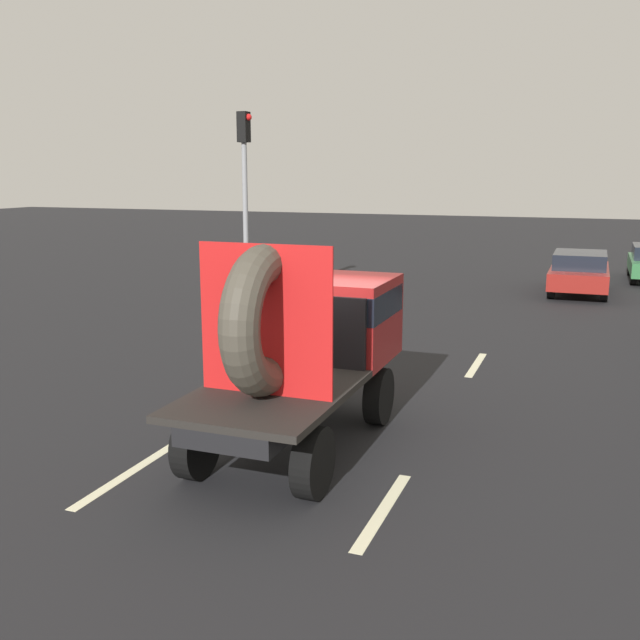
{
  "coord_description": "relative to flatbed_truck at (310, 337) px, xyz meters",
  "views": [
    {
      "loc": [
        4.23,
        -10.02,
        4.07
      ],
      "look_at": [
        0.25,
        0.43,
        1.78
      ],
      "focal_mm": 40.38,
      "sensor_mm": 36.0,
      "label": 1
    }
  ],
  "objects": [
    {
      "name": "flatbed_truck",
      "position": [
        0.0,
        0.0,
        0.0
      ],
      "size": [
        2.02,
        4.74,
        3.17
      ],
      "color": "black",
      "rests_on": "ground_plane"
    },
    {
      "name": "lane_dash_left_far",
      "position": [
        -1.79,
        5.39,
        -1.6
      ],
      "size": [
        0.16,
        2.41,
        0.01
      ],
      "primitive_type": "cube",
      "rotation": [
        0.0,
        0.0,
        1.57
      ],
      "color": "beige",
      "rests_on": "ground_plane"
    },
    {
      "name": "ground_plane",
      "position": [
        -0.25,
        0.02,
        -1.6
      ],
      "size": [
        120.0,
        120.0,
        0.0
      ],
      "primitive_type": "plane",
      "color": "black"
    },
    {
      "name": "lane_dash_right_near",
      "position": [
        1.79,
        -2.08,
        -1.6
      ],
      "size": [
        0.16,
        2.21,
        0.01
      ],
      "primitive_type": "cube",
      "rotation": [
        0.0,
        0.0,
        1.57
      ],
      "color": "beige",
      "rests_on": "ground_plane"
    },
    {
      "name": "traffic_light",
      "position": [
        -6.16,
        10.16,
        2.22
      ],
      "size": [
        0.42,
        0.36,
        5.88
      ],
      "color": "gray",
      "rests_on": "ground_plane"
    },
    {
      "name": "lane_dash_left_near",
      "position": [
        -1.79,
        -2.17,
        -1.6
      ],
      "size": [
        0.16,
        2.58,
        0.01
      ],
      "primitive_type": "cube",
      "rotation": [
        0.0,
        0.0,
        1.57
      ],
      "color": "beige",
      "rests_on": "ground_plane"
    },
    {
      "name": "distant_sedan",
      "position": [
        3.59,
        15.95,
        -0.84
      ],
      "size": [
        1.87,
        4.37,
        1.42
      ],
      "color": "black",
      "rests_on": "ground_plane"
    },
    {
      "name": "lane_dash_right_far",
      "position": [
        1.79,
        5.22,
        -1.6
      ],
      "size": [
        0.16,
        2.08,
        0.01
      ],
      "primitive_type": "cube",
      "rotation": [
        0.0,
        0.0,
        1.57
      ],
      "color": "beige",
      "rests_on": "ground_plane"
    }
  ]
}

